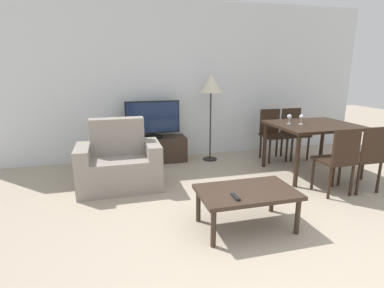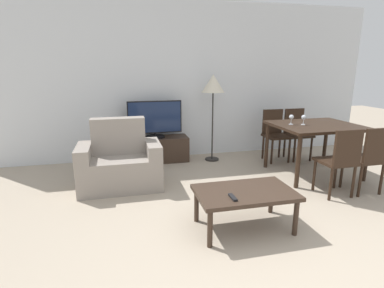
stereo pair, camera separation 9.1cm
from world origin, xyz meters
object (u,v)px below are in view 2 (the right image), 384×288
object	(u,v)px
coffee_table	(245,195)
floor_lamp	(213,86)
tv_stand	(156,149)
dining_chair_far_left	(275,132)
tv	(155,119)
dining_chair_far	(296,131)
remote_primary	(233,197)
dining_chair_near	(340,159)
armchair	(120,164)
wine_glass_center	(291,118)
wine_glass_left	(304,118)
dining_table	(316,130)
dining_chair_near_right	(369,156)

from	to	relation	value
coffee_table	floor_lamp	distance (m)	2.51
tv_stand	dining_chair_far_left	size ratio (longest dim) A/B	1.26
tv	dining_chair_far	xyz separation A→B (m)	(2.46, -0.38, -0.24)
coffee_table	remote_primary	world-z (taller)	remote_primary
tv	dining_chair_near	bearing A→B (deg)	-44.45
tv	dining_chair_far_left	bearing A→B (deg)	-10.50
armchair	dining_chair_near	bearing A→B (deg)	-20.11
tv	dining_chair_far_left	distance (m)	2.09
wine_glass_center	coffee_table	bearing A→B (deg)	-133.92
remote_primary	wine_glass_left	size ratio (longest dim) A/B	1.03
dining_chair_near	wine_glass_center	distance (m)	0.98
tv_stand	dining_table	xyz separation A→B (m)	(2.25, -1.19, 0.47)
dining_chair_far_left	remote_primary	size ratio (longest dim) A/B	5.87
coffee_table	dining_chair_near_right	world-z (taller)	dining_chair_near_right
dining_table	remote_primary	world-z (taller)	dining_table
tv_stand	coffee_table	size ratio (longest dim) A/B	1.14
tv	coffee_table	size ratio (longest dim) A/B	0.93
tv	dining_table	size ratio (longest dim) A/B	0.75
wine_glass_left	dining_chair_far_left	bearing A→B (deg)	90.35
tv_stand	dining_chair_far_left	bearing A→B (deg)	-10.56
dining_table	wine_glass_center	size ratio (longest dim) A/B	8.27
coffee_table	dining_table	distance (m)	2.11
tv_stand	wine_glass_center	size ratio (longest dim) A/B	7.57
wine_glass_center	dining_table	bearing A→B (deg)	-12.28
dining_chair_far	dining_chair_far_left	distance (m)	0.42
tv	dining_table	distance (m)	2.55
tv	remote_primary	world-z (taller)	tv
coffee_table	wine_glass_left	distance (m)	2.00
dining_chair_near_right	wine_glass_left	distance (m)	1.00
dining_chair_near	tv_stand	bearing A→B (deg)	135.51
armchair	remote_primary	xyz separation A→B (m)	(1.01, -1.55, 0.09)
tv_stand	floor_lamp	bearing A→B (deg)	-8.77
armchair	dining_chair_near	world-z (taller)	armchair
remote_primary	dining_chair_near_right	bearing A→B (deg)	15.93
floor_lamp	dining_chair_near	bearing A→B (deg)	-60.07
armchair	coffee_table	world-z (taller)	armchair
tv	dining_chair_near	world-z (taller)	tv
coffee_table	remote_primary	xyz separation A→B (m)	(-0.18, -0.14, 0.06)
dining_table	dining_chair_far	world-z (taller)	dining_chair_far
dining_chair_far	wine_glass_center	distance (m)	1.01
remote_primary	armchair	bearing A→B (deg)	123.15
tv_stand	wine_glass_center	world-z (taller)	wine_glass_center
remote_primary	floor_lamp	bearing A→B (deg)	77.02
tv	remote_primary	xyz separation A→B (m)	(0.41, -2.59, -0.32)
dining_chair_near	coffee_table	bearing A→B (deg)	-162.86
tv_stand	remote_primary	size ratio (longest dim) A/B	7.36
dining_chair_far	wine_glass_center	bearing A→B (deg)	-128.48
dining_table	dining_chair_far_left	xyz separation A→B (m)	(-0.21, 0.81, -0.19)
armchair	dining_chair_far	bearing A→B (deg)	12.05
floor_lamp	tv	bearing A→B (deg)	171.37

